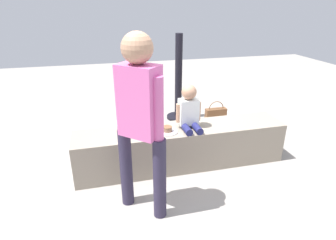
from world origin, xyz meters
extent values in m
plane|color=gray|center=(0.00, 0.00, 0.00)|extent=(12.00, 12.00, 0.00)
cube|color=gray|center=(0.00, 0.00, 0.23)|extent=(2.35, 0.45, 0.46)
cylinder|color=navy|center=(0.02, -0.10, 0.50)|extent=(0.08, 0.25, 0.08)
cylinder|color=navy|center=(0.13, -0.10, 0.50)|extent=(0.08, 0.25, 0.08)
cube|color=white|center=(0.08, 0.01, 0.64)|extent=(0.21, 0.14, 0.28)
sphere|color=tan|center=(0.08, 0.01, 0.87)|extent=(0.16, 0.16, 0.16)
cylinder|color=tan|center=(-0.04, 0.02, 0.64)|extent=(0.05, 0.05, 0.21)
cylinder|color=tan|center=(0.19, 0.01, 0.64)|extent=(0.05, 0.05, 0.21)
cylinder|color=#29243A|center=(-0.42, -0.76, 0.37)|extent=(0.11, 0.11, 0.75)
cylinder|color=#29243A|center=(-0.67, -0.52, 0.37)|extent=(0.11, 0.11, 0.75)
cube|color=#D760A5|center=(-0.55, -0.64, 1.04)|extent=(0.36, 0.36, 0.57)
sphere|color=tan|center=(-0.55, -0.64, 1.44)|extent=(0.24, 0.24, 0.24)
cylinder|color=#D760A5|center=(-0.43, -0.76, 0.98)|extent=(0.09, 0.09, 0.54)
cylinder|color=#D760A5|center=(-0.67, -0.53, 0.98)|extent=(0.09, 0.09, 0.54)
cylinder|color=white|center=(-0.18, -0.06, 0.47)|extent=(0.22, 0.22, 0.01)
cylinder|color=brown|center=(-0.18, -0.06, 0.50)|extent=(0.10, 0.10, 0.05)
cylinder|color=brown|center=(-0.18, -0.06, 0.52)|extent=(0.10, 0.10, 0.01)
cube|color=silver|center=(-0.12, -0.07, 0.48)|extent=(0.11, 0.04, 0.00)
cube|color=gold|center=(0.04, 0.45, 0.14)|extent=(0.19, 0.11, 0.28)
torus|color=white|center=(0.00, 0.45, 0.28)|extent=(0.08, 0.01, 0.08)
torus|color=white|center=(0.08, 0.45, 0.28)|extent=(0.08, 0.01, 0.08)
cylinder|color=black|center=(0.35, 1.36, 0.02)|extent=(0.36, 0.36, 0.04)
cylinder|color=black|center=(0.35, 1.36, 0.68)|extent=(0.11, 0.11, 1.28)
cylinder|color=silver|center=(0.04, 0.71, 0.08)|extent=(0.07, 0.07, 0.16)
cone|color=silver|center=(0.04, 0.71, 0.18)|extent=(0.07, 0.07, 0.03)
cylinder|color=white|center=(0.04, 0.71, 0.20)|extent=(0.03, 0.03, 0.02)
cylinder|color=red|center=(0.53, 0.94, 0.05)|extent=(0.08, 0.08, 0.09)
cube|color=white|center=(-0.60, 0.98, 0.07)|extent=(0.36, 0.36, 0.13)
cube|color=black|center=(-0.68, 0.52, 0.10)|extent=(0.34, 0.14, 0.19)
torus|color=black|center=(-0.68, 0.52, 0.19)|extent=(0.25, 0.01, 0.25)
cube|color=brown|center=(0.88, 1.07, 0.11)|extent=(0.33, 0.10, 0.22)
torus|color=brown|center=(0.88, 1.07, 0.22)|extent=(0.24, 0.01, 0.24)
camera|label=1|loc=(-0.84, -2.70, 1.76)|focal=30.19mm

